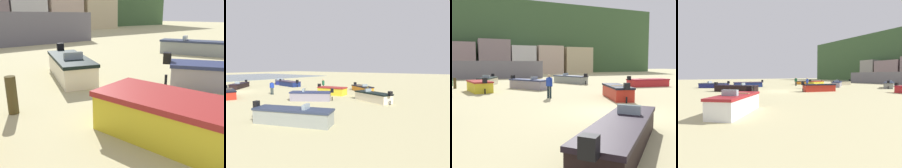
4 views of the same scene
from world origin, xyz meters
TOP-DOWN VIEW (x-y plane):
  - ground_plane at (0.00, 0.00)m, footprint 160.00×160.00m
  - headland_hill at (0.00, 66.00)m, footprint 90.00×32.00m
  - harbor_pier at (-2.49, 30.00)m, footprint 15.11×2.40m
  - townhouse_centre_left at (-8.29, 46.51)m, footprint 7.10×5.01m
  - townhouse_centre at (-0.89, 46.62)m, footprint 6.62×5.24m
  - townhouse_centre_right at (5.45, 46.92)m, footprint 5.51×5.84m
  - townhouse_right at (11.84, 46.92)m, footprint 6.09×5.84m
  - townhouse_far_right at (19.19, 47.14)m, footprint 7.06×6.29m
  - boat_black_0 at (-2.61, -4.22)m, footprint 4.66×4.45m
  - boat_grey_2 at (-1.25, 12.33)m, footprint 3.21×4.01m
  - boat_grey_3 at (4.94, 16.99)m, footprint 2.88×4.92m
  - boat_red_4 at (10.74, 10.30)m, footprint 4.48×1.99m
  - boat_cream_7 at (-4.46, 17.41)m, footprint 2.54×4.28m
  - boat_red_9 at (2.80, 4.05)m, footprint 2.38×4.23m
  - boat_yellow_10 at (-5.59, 11.54)m, footprint 2.06×3.69m
  - mooring_post_near_water at (-7.61, 15.12)m, footprint 0.27×0.27m
  - beach_walker_distant at (-1.40, 5.79)m, footprint 0.47×0.50m

SIDE VIEW (x-z plane):
  - ground_plane at x=0.00m, z-range 0.00..0.00m
  - boat_red_4 at x=10.74m, z-range -0.15..0.94m
  - boat_black_0 at x=-2.61m, z-range -0.15..0.95m
  - boat_cream_7 at x=-4.46m, z-range -0.15..1.05m
  - boat_red_9 at x=2.80m, z-range -0.15..1.05m
  - boat_grey_2 at x=-1.25m, z-range -0.15..1.06m
  - boat_yellow_10 at x=-5.59m, z-range -0.15..1.08m
  - boat_grey_3 at x=4.94m, z-range -0.15..1.09m
  - mooring_post_near_water at x=-7.61m, z-range 0.00..1.01m
  - beach_walker_distant at x=-1.40m, z-range 0.14..1.76m
  - harbor_pier at x=-2.49m, z-range 0.00..2.77m
  - townhouse_far_right at x=19.19m, z-range 0.00..6.36m
  - townhouse_centre_right at x=5.45m, z-range 0.00..6.39m
  - townhouse_right at x=11.84m, z-range 0.00..6.57m
  - townhouse_centre_left at x=-8.29m, z-range 0.00..6.84m
  - townhouse_centre at x=-0.89m, z-range 0.00..7.60m
  - headland_hill at x=0.00m, z-range 0.00..17.89m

